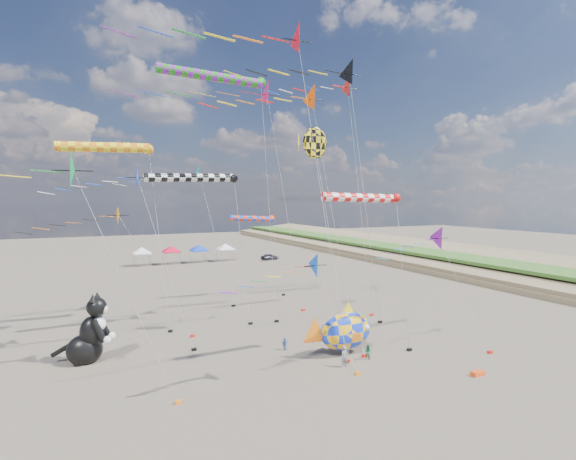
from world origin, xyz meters
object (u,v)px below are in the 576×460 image
(child_green, at_px, (368,353))
(parked_car, at_px, (270,257))
(fish_inflatable, at_px, (345,331))
(person_adult, at_px, (345,357))
(child_blue, at_px, (285,344))
(cat_inflatable, at_px, (88,328))

(child_green, distance_m, parked_car, 54.23)
(fish_inflatable, distance_m, person_adult, 2.71)
(child_blue, distance_m, parked_car, 51.38)
(cat_inflatable, relative_size, child_blue, 5.28)
(fish_inflatable, distance_m, parked_car, 52.96)
(child_green, relative_size, parked_car, 0.31)
(child_green, bearing_deg, fish_inflatable, 154.60)
(person_adult, distance_m, child_blue, 5.51)
(child_blue, bearing_deg, child_green, -69.53)
(fish_inflatable, xyz_separation_m, parked_car, (15.33, 50.68, -1.22))
(child_green, bearing_deg, parked_car, 108.82)
(child_blue, bearing_deg, person_adult, -90.40)
(parked_car, bearing_deg, fish_inflatable, 153.68)
(child_blue, bearing_deg, parked_car, 43.46)
(person_adult, bearing_deg, cat_inflatable, 150.65)
(fish_inflatable, relative_size, child_green, 5.33)
(child_blue, bearing_deg, cat_inflatable, 140.35)
(cat_inflatable, bearing_deg, person_adult, -6.00)
(cat_inflatable, height_order, child_blue, cat_inflatable)
(cat_inflatable, relative_size, parked_car, 1.44)
(cat_inflatable, height_order, fish_inflatable, cat_inflatable)
(child_green, xyz_separation_m, parked_car, (14.38, 52.29, 0.06))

